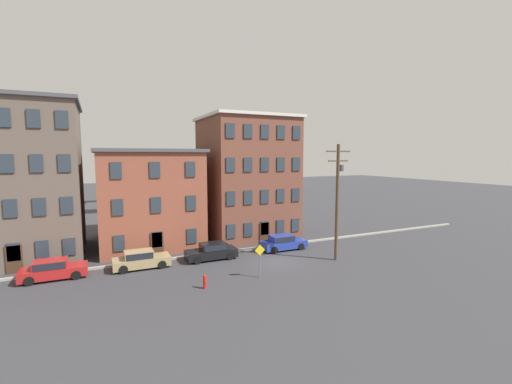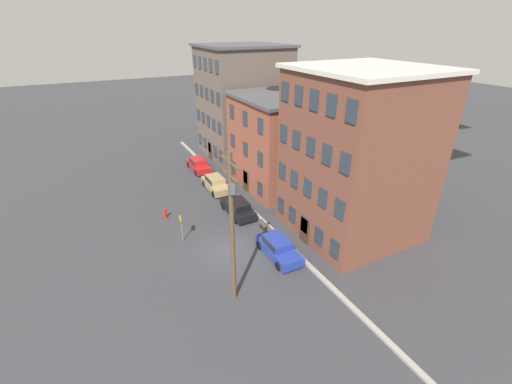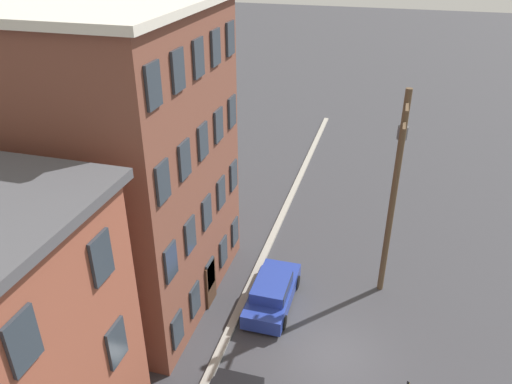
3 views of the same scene
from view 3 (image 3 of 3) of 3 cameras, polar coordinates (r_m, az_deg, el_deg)
ground_plane at (r=21.84m, az=8.72°, el=-17.94°), size 200.00×200.00×0.00m
kerb_strip at (r=22.45m, az=-3.14°, el=-15.72°), size 56.00×0.36×0.16m
apartment_far at (r=22.42m, az=-16.97°, el=3.34°), size 9.69×9.63×13.31m
car_blue at (r=23.40m, az=1.85°, el=-11.33°), size 4.40×1.92×1.43m
utility_pole at (r=22.55m, az=15.58°, el=0.62°), size 2.40×0.44×9.96m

